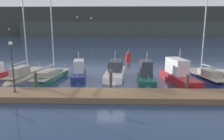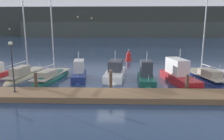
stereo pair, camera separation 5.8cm
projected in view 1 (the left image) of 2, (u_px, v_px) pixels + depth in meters
ground_plane at (111, 90)px, 19.72m from camera, size 400.00×400.00×0.00m
dock at (110, 95)px, 17.64m from camera, size 35.96×2.80×0.45m
mooring_pile_1 at (36, 82)px, 19.31m from camera, size 0.28×0.28×1.68m
mooring_pile_2 at (111, 81)px, 19.10m from camera, size 0.28×0.28×1.97m
mooring_pile_3 at (187, 84)px, 18.95m from camera, size 0.28×0.28×1.59m
sailboat_berth_2 at (25, 76)px, 24.57m from camera, size 2.64×8.07×11.12m
sailboat_berth_3 at (52, 78)px, 23.81m from camera, size 3.31×8.07×11.41m
motorboat_berth_4 at (79, 76)px, 23.77m from camera, size 2.12×5.15×3.47m
motorboat_berth_5 at (115, 75)px, 24.42m from camera, size 2.66×6.57×3.61m
motorboat_berth_6 at (146, 79)px, 22.49m from camera, size 1.80×4.99×3.84m
motorboat_berth_7 at (179, 78)px, 22.43m from camera, size 3.18×7.16×4.13m
sailboat_berth_8 at (204, 79)px, 23.38m from camera, size 3.57×8.25×9.66m
channel_buoy at (128, 56)px, 36.30m from camera, size 1.12×1.12×1.83m
dock_lamppost at (12, 59)px, 17.25m from camera, size 0.32×0.32×4.09m
hillside_backdrop at (124, 23)px, 116.43m from camera, size 240.00×23.00×14.88m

